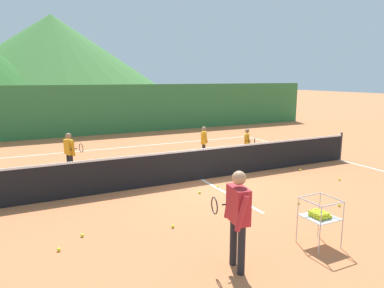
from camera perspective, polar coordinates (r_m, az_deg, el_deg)
ground_plane at (r=10.89m, az=1.55°, el=-5.77°), size 120.00×120.00×0.00m
line_baseline_far at (r=16.31m, az=-8.44°, el=-0.31°), size 11.86×0.08×0.01m
line_sideline_east at (r=14.55m, az=22.66°, el=-2.37°), size 0.08×12.53×0.01m
line_service_center at (r=10.89m, az=1.55°, el=-5.76°), size 0.08×6.13×0.01m
tennis_net at (r=10.76m, az=1.56°, el=-3.22°), size 12.07×0.08×1.05m
instructor at (r=5.74m, az=7.39°, el=-10.76°), size 0.44×0.80×1.66m
student_0 at (r=11.90m, az=-19.23°, el=-0.89°), size 0.55×0.58×1.36m
student_1 at (r=13.33m, az=1.96°, el=0.67°), size 0.44×0.48×1.27m
student_2 at (r=13.30m, az=8.94°, el=0.39°), size 0.43×0.67×1.22m
ball_cart at (r=7.02m, az=19.99°, el=-10.73°), size 0.58×0.58×0.90m
tennis_ball_0 at (r=7.05m, az=-20.80°, el=-15.70°), size 0.07×0.07×0.07m
tennis_ball_1 at (r=7.47m, az=-17.37°, el=-13.94°), size 0.07×0.07×0.07m
tennis_ball_2 at (r=10.14m, az=4.14°, el=-6.85°), size 0.07×0.07×0.07m
tennis_ball_4 at (r=12.39m, az=17.17°, el=-4.05°), size 0.07×0.07×0.07m
tennis_ball_6 at (r=11.69m, az=22.80°, el=-5.29°), size 0.07×0.07×0.07m
tennis_ball_7 at (r=9.22m, az=16.90°, el=-9.12°), size 0.07×0.07×0.07m
tennis_ball_8 at (r=9.39m, az=22.77°, el=-9.13°), size 0.07×0.07×0.07m
tennis_ball_9 at (r=9.59m, az=1.23°, el=-7.86°), size 0.07×0.07×0.07m
tennis_ball_10 at (r=7.55m, az=-3.13°, el=-13.17°), size 0.07×0.07×0.07m
windscreen_fence at (r=19.99m, az=-12.18°, el=5.51°), size 26.09×0.08×2.72m
hill_1 at (r=94.96m, az=-21.61°, el=13.59°), size 54.25×54.25×18.12m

